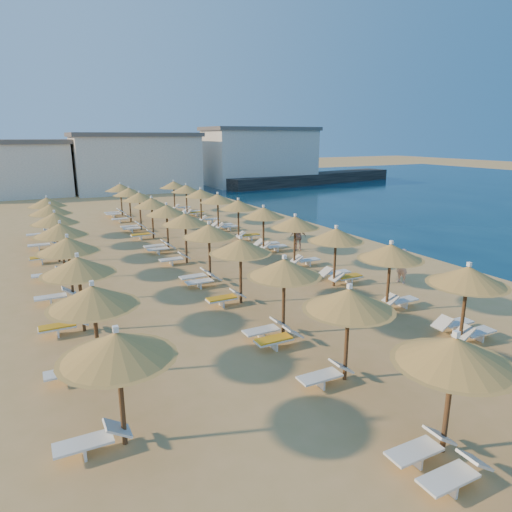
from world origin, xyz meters
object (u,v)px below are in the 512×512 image
jetty (313,178)px  beachgoer_c (298,237)px  parasol_row_east (278,218)px  parasol_row_west (196,225)px  beachgoer_a (402,266)px

jetty → beachgoer_c: bearing=-135.7°
parasol_row_east → beachgoer_c: size_ratio=25.01×
jetty → parasol_row_west: (-30.95, -35.07, 1.70)m
parasol_row_east → parasol_row_west: (-4.90, 0.00, 0.00)m
beachgoer_c → parasol_row_west: bearing=-140.2°
parasol_row_west → beachgoer_a: 10.50m
beachgoer_a → beachgoer_c: beachgoer_a is taller
beachgoer_c → beachgoer_a: bearing=-55.1°
parasol_row_east → beachgoer_a: (3.25, -6.42, -1.61)m
parasol_row_east → parasol_row_west: 4.90m
parasol_row_west → parasol_row_east: bearing=0.0°
beachgoer_a → jetty: bearing=139.2°
jetty → parasol_row_west: parasol_row_west is taller
parasol_row_west → beachgoer_c: size_ratio=25.01×
parasol_row_west → beachgoer_c: (7.19, 1.49, -1.62)m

